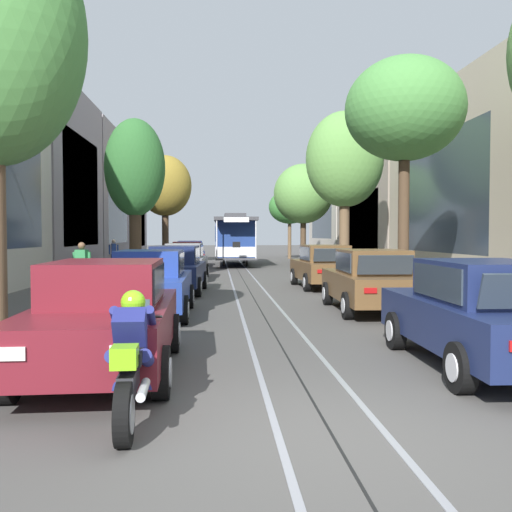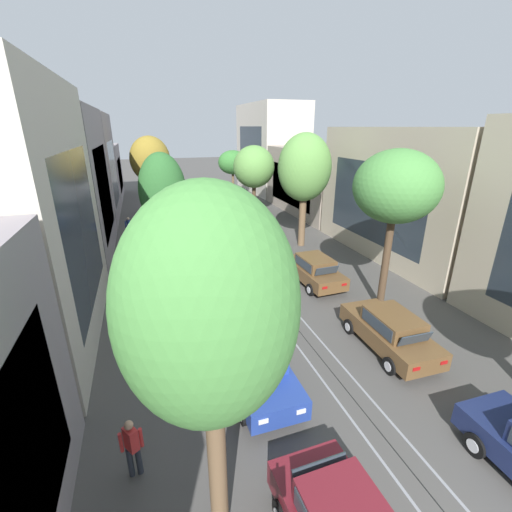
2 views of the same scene
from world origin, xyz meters
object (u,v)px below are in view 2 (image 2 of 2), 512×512
Objects in this scene: pedestrian_on_right_pavement at (129,227)px; parked_car_maroon_fifth_left at (188,230)px; street_tree_kerb_right_fourth at (254,167)px; parked_car_blue_second_left at (257,366)px; parked_car_grey_fourth_left at (204,255)px; cable_car_trolley at (208,201)px; street_tree_kerb_right_mid at (305,168)px; pedestrian_on_left_pavement at (132,445)px; street_tree_kerb_right_second at (396,188)px; pedestrian_crossing_far at (168,316)px; parked_car_brown_mid_right at (314,270)px; street_tree_kerb_left_second at (163,193)px; street_tree_kerb_left_near at (209,314)px; parked_car_navy_sixth_left at (180,216)px; parked_car_brown_second_right at (390,331)px; street_tree_kerb_right_far at (233,163)px; parked_car_navy_mid_left at (225,294)px; street_tree_kerb_left_mid at (150,160)px.

parked_car_maroon_fifth_left is at bearing -24.04° from pedestrian_on_right_pavement.
parked_car_maroon_fifth_left is at bearing -139.87° from street_tree_kerb_right_fourth.
street_tree_kerb_right_fourth is at bearing 72.41° from parked_car_blue_second_left.
parked_car_grey_fourth_left is 0.48× the size of cable_car_trolley.
street_tree_kerb_right_mid is 4.63× the size of pedestrian_on_left_pavement.
pedestrian_on_right_pavement is (-11.61, 15.32, -4.79)m from street_tree_kerb_right_second.
pedestrian_crossing_far is (-9.77, -19.02, -3.65)m from street_tree_kerb_right_fourth.
street_tree_kerb_left_second is at bearing 151.23° from parked_car_brown_mid_right.
parked_car_blue_second_left is 6.26m from street_tree_kerb_left_near.
parked_car_navy_sixth_left is 1.00× the size of parked_car_brown_second_right.
parked_car_navy_sixth_left is at bearing -170.38° from street_tree_kerb_right_fourth.
cable_car_trolley is 25.99m from pedestrian_on_left_pavement.
pedestrian_crossing_far is at bearing -105.31° from cable_car_trolley.
pedestrian_crossing_far is (-2.43, -17.77, 0.18)m from parked_car_navy_sixth_left.
street_tree_kerb_right_far is (1.99, 25.18, 3.42)m from parked_car_brown_mid_right.
street_tree_kerb_left_second reaches higher than parked_car_navy_mid_left.
street_tree_kerb_left_near is (-7.67, -10.62, 4.45)m from parked_car_brown_mid_right.
cable_car_trolley is at bearing 32.39° from pedestrian_on_right_pavement.
pedestrian_on_left_pavement is (-11.23, -5.37, -4.79)m from street_tree_kerb_right_second.
parked_car_brown_second_right is (5.53, 0.37, 0.00)m from parked_car_blue_second_left.
parked_car_navy_mid_left is 19.19m from street_tree_kerb_right_fourth.
parked_car_brown_mid_right is at bearing 14.04° from parked_car_navy_mid_left.
pedestrian_on_right_pavement is at bearing -147.61° from cable_car_trolley.
parked_car_brown_mid_right is 9.37m from street_tree_kerb_left_second.
street_tree_kerb_left_second is (-2.10, 5.43, 3.93)m from parked_car_navy_mid_left.
cable_car_trolley is (-4.51, 0.20, -2.96)m from street_tree_kerb_right_fourth.
pedestrian_on_right_pavement is (-9.79, 18.24, 0.16)m from parked_car_brown_second_right.
pedestrian_on_right_pavement is at bearing 108.65° from parked_car_navy_mid_left.
street_tree_kerb_left_mid reaches higher than parked_car_navy_sixth_left.
parked_car_maroon_fifth_left is 4.89m from parked_car_navy_sixth_left.
street_tree_kerb_left_near is at bearing -151.11° from parked_car_brown_second_right.
street_tree_kerb_right_far reaches higher than parked_car_maroon_fifth_left.
parked_car_blue_second_left is 2.58× the size of pedestrian_on_right_pavement.
pedestrian_on_left_pavement is (-11.14, -24.92, -3.66)m from street_tree_kerb_right_fourth.
street_tree_kerb_right_mid reaches higher than street_tree_kerb_left_second.
parked_car_navy_mid_left is at bearing 61.44° from pedestrian_on_left_pavement.
parked_car_blue_second_left is 0.99× the size of parked_car_brown_second_right.
parked_car_brown_second_right is 0.56× the size of street_tree_kerb_right_mid.
parked_car_brown_mid_right is at bearing -94.51° from street_tree_kerb_right_far.
parked_car_blue_second_left is at bearing -90.95° from parked_car_grey_fourth_left.
parked_car_grey_fourth_left is at bearing 90.08° from parked_car_navy_mid_left.
parked_car_grey_fourth_left is 12.40m from cable_car_trolley.
street_tree_kerb_left_second is at bearing -110.86° from cable_car_trolley.
parked_car_maroon_fifth_left is at bearing -77.45° from street_tree_kerb_left_mid.
street_tree_kerb_right_second is (7.16, -7.65, 4.95)m from parked_car_grey_fourth_left.
street_tree_kerb_left_mid is 9.64m from street_tree_kerb_right_fourth.
pedestrian_crossing_far is at bearing -97.79° from parked_car_navy_sixth_left.
cable_car_trolley is at bearing 79.74° from street_tree_kerb_left_near.
cable_car_trolley reaches higher than parked_car_navy_mid_left.
parked_car_navy_sixth_left is at bearing 90.84° from parked_car_maroon_fifth_left.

